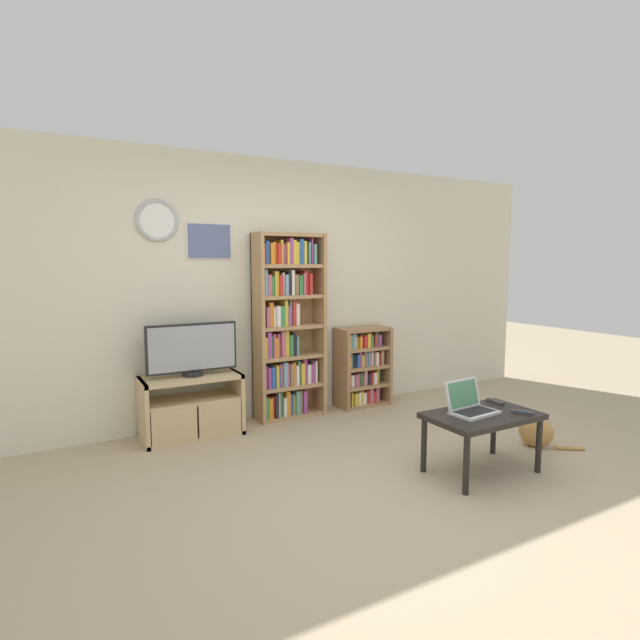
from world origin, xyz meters
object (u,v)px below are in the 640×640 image
at_px(tv_stand, 192,406).
at_px(remote_far_from_laptop, 522,412).
at_px(bookshelf_tall, 286,327).
at_px(laptop, 470,405).
at_px(television, 192,349).
at_px(bookshelf_short, 361,367).
at_px(coffee_table, 482,421).
at_px(cat, 535,432).
at_px(remote_near_laptop, 495,402).

relative_size(tv_stand, remote_far_from_laptop, 5.56).
xyz_separation_m(bookshelf_tall, remote_far_from_laptop, (0.95, -2.10, -0.46)).
bearing_deg(laptop, remote_far_from_laptop, -37.69).
distance_m(tv_stand, television, 0.52).
xyz_separation_m(bookshelf_short, laptop, (-0.28, -1.87, 0.09)).
relative_size(coffee_table, cat, 1.89).
bearing_deg(remote_far_from_laptop, bookshelf_short, -122.13).
height_order(coffee_table, laptop, laptop).
xyz_separation_m(tv_stand, remote_near_laptop, (1.99, -1.69, 0.18)).
distance_m(television, bookshelf_short, 1.92).
distance_m(remote_near_laptop, cat, 0.60).
bearing_deg(remote_near_laptop, remote_far_from_laptop, -93.95).
xyz_separation_m(television, bookshelf_short, (1.88, 0.10, -0.37)).
bearing_deg(bookshelf_tall, coffee_table, -70.43).
bearing_deg(bookshelf_tall, television, -173.45).
bearing_deg(cat, tv_stand, 113.36).
distance_m(laptop, remote_near_laptop, 0.39).
bearing_deg(bookshelf_short, laptop, -98.47).
xyz_separation_m(coffee_table, remote_far_from_laptop, (0.26, -0.15, 0.07)).
bearing_deg(laptop, cat, 0.43).
distance_m(laptop, cat, 0.96).
xyz_separation_m(tv_stand, laptop, (1.62, -1.77, 0.23)).
bearing_deg(cat, coffee_table, 157.73).
relative_size(tv_stand, coffee_table, 1.06).
height_order(coffee_table, remote_near_laptop, remote_near_laptop).
xyz_separation_m(bookshelf_tall, bookshelf_short, (0.90, -0.02, -0.50)).
bearing_deg(coffee_table, television, 132.31).
height_order(laptop, remote_far_from_laptop, laptop).
distance_m(tv_stand, coffee_table, 2.50).
relative_size(bookshelf_tall, remote_far_from_laptop, 11.80).
bearing_deg(bookshelf_tall, bookshelf_short, -0.97).
xyz_separation_m(tv_stand, remote_far_from_laptop, (1.95, -1.98, 0.18)).
relative_size(coffee_table, laptop, 2.25).
bearing_deg(television, bookshelf_tall, 6.55).
bearing_deg(bookshelf_short, remote_near_laptop, -86.91).
height_order(bookshelf_tall, bookshelf_short, bookshelf_tall).
bearing_deg(remote_near_laptop, television, 145.03).
relative_size(television, remote_far_from_laptop, 5.11).
relative_size(television, coffee_table, 0.97).
relative_size(tv_stand, bookshelf_tall, 0.47).
xyz_separation_m(bookshelf_short, coffee_table, (-0.21, -1.93, -0.03)).
xyz_separation_m(bookshelf_tall, laptop, (0.62, -1.89, -0.41)).
bearing_deg(laptop, bookshelf_tall, 103.35).
xyz_separation_m(bookshelf_short, remote_near_laptop, (0.10, -1.78, 0.04)).
xyz_separation_m(tv_stand, coffee_table, (1.69, -1.84, 0.12)).
distance_m(television, cat, 3.07).
bearing_deg(remote_far_from_laptop, cat, 174.57).
height_order(television, bookshelf_short, television).
relative_size(coffee_table, remote_far_from_laptop, 5.26).
bearing_deg(coffee_table, remote_far_from_laptop, -29.61).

